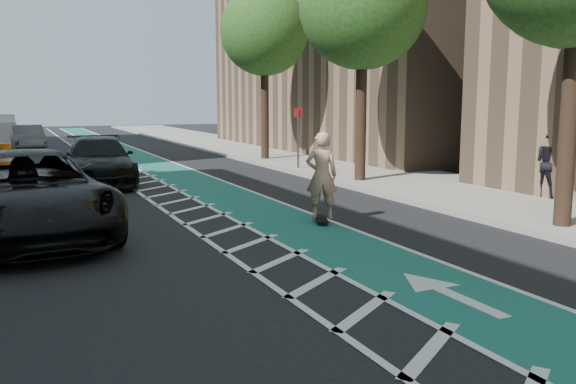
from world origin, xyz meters
TOP-DOWN VIEW (x-y plane):
  - ground at (0.00, 0.00)m, footprint 120.00×120.00m
  - bike_lane at (3.00, 10.00)m, footprint 2.00×90.00m
  - buffer_strip at (1.50, 10.00)m, footprint 1.40×90.00m
  - sidewalk_right at (9.50, 10.00)m, footprint 5.00×90.00m
  - curb_right at (7.05, 10.00)m, footprint 0.12×90.00m
  - tree_r_c at (7.90, 8.00)m, footprint 4.20×4.20m
  - tree_r_d at (7.90, 16.00)m, footprint 4.20×4.20m
  - sign_post at (7.60, 12.00)m, footprint 0.35×0.08m
  - skateboard at (3.70, 2.64)m, footprint 0.54×0.89m
  - skateboarder at (3.70, 2.64)m, footprint 0.84×0.70m
  - suv_near at (-2.40, 3.92)m, footprint 3.43×6.56m
  - suv_far at (0.00, 11.56)m, footprint 2.56×5.50m
  - car_grey at (-1.73, 26.44)m, footprint 1.75×4.45m
  - pedestrian at (10.71, 2.58)m, footprint 0.74×0.93m
  - barrel_c at (-2.89, 18.35)m, footprint 0.74×0.74m

SIDE VIEW (x-z plane):
  - ground at x=0.00m, z-range 0.00..0.00m
  - buffer_strip at x=1.50m, z-range 0.00..0.01m
  - bike_lane at x=3.00m, z-range 0.00..0.01m
  - sidewalk_right at x=9.50m, z-range 0.00..0.15m
  - curb_right at x=7.05m, z-range 0.00..0.16m
  - skateboard at x=3.70m, z-range 0.04..0.15m
  - barrel_c at x=-2.89m, z-range -0.03..0.99m
  - car_grey at x=-1.73m, z-range 0.00..1.44m
  - suv_far at x=0.00m, z-range 0.00..1.55m
  - suv_near at x=-2.40m, z-range 0.00..1.76m
  - pedestrian at x=10.71m, z-range 0.15..2.02m
  - skateboarder at x=3.70m, z-range 0.12..2.09m
  - sign_post at x=7.60m, z-range 0.11..2.59m
  - tree_r_c at x=7.90m, z-range 1.82..9.72m
  - tree_r_d at x=7.90m, z-range 1.82..9.72m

